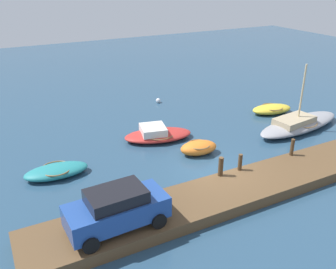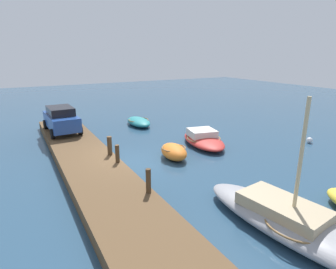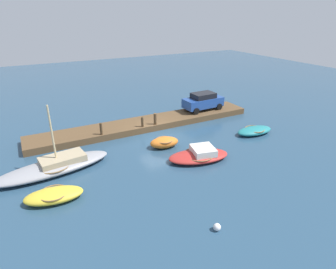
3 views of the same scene
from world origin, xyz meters
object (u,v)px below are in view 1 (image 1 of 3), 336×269
(sailboat_grey, at_px, (299,123))
(rowboat_yellow, at_px, (272,109))
(motorboat_red, at_px, (157,134))
(mooring_post_mid_east, at_px, (292,147))
(rowboat_teal, at_px, (56,171))
(mooring_post_mid_west, at_px, (240,162))
(dinghy_orange, at_px, (199,148))
(parked_car, at_px, (117,208))
(mooring_post_west, at_px, (221,167))
(marker_buoy, at_px, (158,101))

(sailboat_grey, height_order, rowboat_yellow, sailboat_grey)
(motorboat_red, distance_m, mooring_post_mid_east, 8.21)
(rowboat_teal, xyz_separation_m, mooring_post_mid_west, (8.32, -4.67, 0.69))
(dinghy_orange, bearing_deg, mooring_post_mid_east, -32.53)
(rowboat_teal, xyz_separation_m, sailboat_grey, (15.93, -1.32, 0.12))
(sailboat_grey, distance_m, parked_car, 15.55)
(rowboat_yellow, xyz_separation_m, dinghy_orange, (-8.45, -3.16, 0.08))
(motorboat_red, xyz_separation_m, mooring_post_west, (0.42, -6.34, 0.69))
(rowboat_yellow, relative_size, mooring_post_west, 3.35)
(motorboat_red, height_order, mooring_post_mid_east, mooring_post_mid_east)
(rowboat_teal, relative_size, motorboat_red, 0.72)
(rowboat_yellow, xyz_separation_m, mooring_post_west, (-9.29, -6.55, 0.72))
(mooring_post_mid_east, bearing_deg, mooring_post_mid_west, 180.00)
(dinghy_orange, relative_size, mooring_post_west, 2.38)
(rowboat_yellow, distance_m, dinghy_orange, 9.02)
(mooring_post_west, bearing_deg, rowboat_teal, 146.73)
(rowboat_teal, bearing_deg, dinghy_orange, -5.98)
(mooring_post_mid_west, xyz_separation_m, marker_buoy, (1.54, 12.65, -0.81))
(rowboat_teal, xyz_separation_m, mooring_post_mid_east, (11.88, -4.67, 0.73))
(mooring_post_west, bearing_deg, sailboat_grey, 20.86)
(mooring_post_mid_west, height_order, mooring_post_mid_east, mooring_post_mid_east)
(mooring_post_mid_west, xyz_separation_m, mooring_post_mid_east, (3.56, 0.00, 0.04))
(rowboat_teal, distance_m, motorboat_red, 6.90)
(rowboat_teal, relative_size, rowboat_yellow, 1.01)
(sailboat_grey, relative_size, parked_car, 1.87)
(mooring_post_mid_west, height_order, marker_buoy, mooring_post_mid_west)
(motorboat_red, bearing_deg, marker_buoy, 75.98)
(mooring_post_mid_west, distance_m, parked_car, 7.30)
(rowboat_yellow, height_order, marker_buoy, rowboat_yellow)
(rowboat_yellow, distance_m, mooring_post_west, 11.39)
(dinghy_orange, height_order, mooring_post_west, mooring_post_west)
(mooring_post_mid_west, bearing_deg, marker_buoy, 83.08)
(dinghy_orange, height_order, marker_buoy, dinghy_orange)
(rowboat_teal, xyz_separation_m, mooring_post_west, (7.12, -4.67, 0.75))
(parked_car, xyz_separation_m, marker_buoy, (8.68, 14.08, -1.26))
(dinghy_orange, xyz_separation_m, parked_car, (-6.79, -4.83, 1.03))
(dinghy_orange, relative_size, mooring_post_mid_east, 2.46)
(dinghy_orange, height_order, mooring_post_mid_east, mooring_post_mid_east)
(sailboat_grey, distance_m, mooring_post_mid_east, 5.30)
(rowboat_teal, relative_size, mooring_post_mid_east, 3.49)
(mooring_post_mid_east, bearing_deg, mooring_post_west, 180.00)
(mooring_post_mid_east, bearing_deg, dinghy_orange, 139.08)
(sailboat_grey, xyz_separation_m, mooring_post_mid_west, (-7.61, -3.36, 0.57))
(sailboat_grey, xyz_separation_m, motorboat_red, (-9.23, 2.98, -0.06))
(dinghy_orange, xyz_separation_m, marker_buoy, (1.89, 9.25, -0.23))
(rowboat_teal, height_order, mooring_post_mid_west, mooring_post_mid_west)
(parked_car, bearing_deg, sailboat_grey, 15.64)
(parked_car, bearing_deg, rowboat_yellow, 25.30)
(rowboat_yellow, xyz_separation_m, motorboat_red, (-9.72, -0.22, 0.03))
(rowboat_yellow, height_order, dinghy_orange, dinghy_orange)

